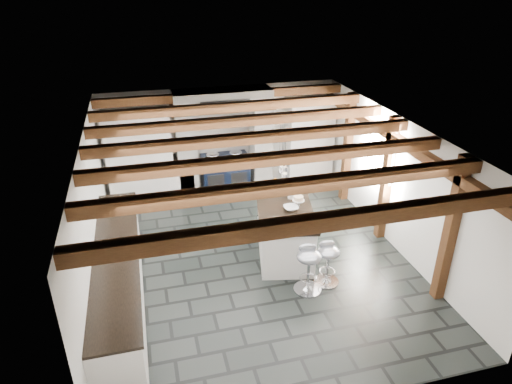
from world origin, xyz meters
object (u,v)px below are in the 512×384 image
object	(u,v)px
bar_stool_near	(328,258)
bar_stool_far	(309,263)
range_cooker	(225,174)
kitchen_island	(284,229)

from	to	relation	value
bar_stool_near	bar_stool_far	bearing A→B (deg)	-152.76
range_cooker	kitchen_island	size ratio (longest dim) A/B	0.52
bar_stool_near	bar_stool_far	world-z (taller)	bar_stool_far
bar_stool_near	kitchen_island	bearing A→B (deg)	121.17
kitchen_island	bar_stool_far	distance (m)	1.14
range_cooker	bar_stool_near	world-z (taller)	range_cooker
range_cooker	bar_stool_far	bearing A→B (deg)	-81.16
bar_stool_near	bar_stool_far	distance (m)	0.38
range_cooker	bar_stool_far	world-z (taller)	range_cooker
range_cooker	bar_stool_near	distance (m)	3.65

